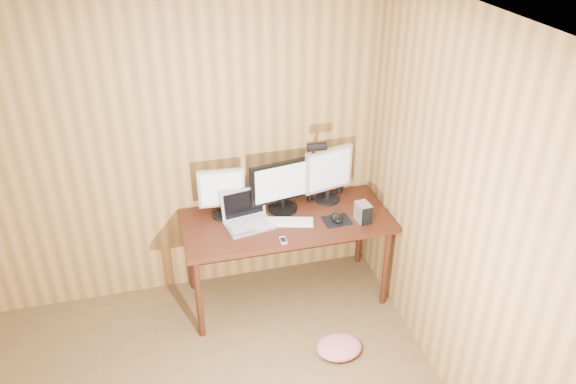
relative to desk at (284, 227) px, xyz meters
name	(u,v)px	position (x,y,z in m)	size (l,w,h in m)	color
room_shell	(176,345)	(-0.93, -1.70, 0.62)	(4.00, 4.00, 4.00)	brown
desk	(284,227)	(0.00, 0.00, 0.00)	(1.60, 0.70, 0.75)	#3A170C
monitor_center	(283,185)	(0.01, 0.08, 0.34)	(0.53, 0.23, 0.42)	black
monitor_left	(222,192)	(-0.46, 0.10, 0.34)	(0.36, 0.17, 0.40)	black
monitor_right	(328,173)	(0.39, 0.12, 0.37)	(0.41, 0.19, 0.46)	black
laptop	(247,216)	(-0.30, -0.05, 0.18)	(0.39, 0.33, 0.25)	silver
keyboard	(287,222)	(-0.01, -0.12, 0.13)	(0.42, 0.23, 0.02)	white
mousepad	(337,221)	(0.37, -0.19, 0.12)	(0.21, 0.17, 0.00)	black
mouse	(337,218)	(0.37, -0.19, 0.15)	(0.08, 0.12, 0.04)	black
hard_drive	(363,212)	(0.56, -0.24, 0.20)	(0.11, 0.15, 0.15)	silver
phone	(283,240)	(-0.10, -0.35, 0.13)	(0.05, 0.09, 0.01)	silver
speaker	(339,185)	(0.53, 0.22, 0.19)	(0.05, 0.05, 0.13)	black
desk_lamp	(314,163)	(0.25, 0.07, 0.51)	(0.14, 0.20, 0.62)	black
fabric_pile	(339,347)	(0.21, -0.80, -0.57)	(0.34, 0.28, 0.11)	#C05D6F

